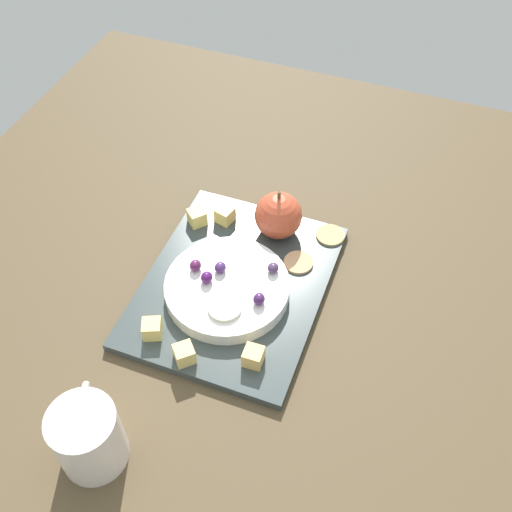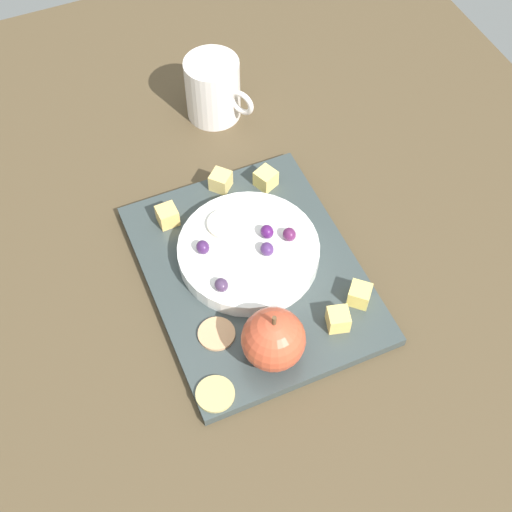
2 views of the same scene
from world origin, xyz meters
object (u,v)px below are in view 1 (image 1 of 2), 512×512
cheese_cube_2 (184,354)px  cheese_cube_4 (197,217)px  cheese_cube_1 (253,356)px  grape_3 (259,299)px  cracker_0 (298,262)px  serving_dish (227,288)px  grape_0 (223,268)px  cheese_cube_3 (152,329)px  cup (88,437)px  apple_slice_0 (225,308)px  grape_1 (195,265)px  cracker_1 (330,235)px  apple_whole (278,215)px  grape_4 (206,278)px  platter (235,286)px  cheese_cube_0 (225,215)px  grape_2 (273,268)px

cheese_cube_2 → cheese_cube_4: 24.92cm
cheese_cube_1 → cheese_cube_2: bearing=-71.8°
grape_3 → cracker_0: bearing=166.8°
serving_dish → grape_0: size_ratio=9.85×
cheese_cube_1 → cheese_cube_3: 14.32cm
cheese_cube_1 → cup: cup is taller
apple_slice_0 → cheese_cube_3: bearing=-54.5°
cheese_cube_1 → grape_1: (-10.15, -12.68, 1.73)cm
grape_0 → grape_1: same height
cracker_1 → cup: (42.92, -16.77, 3.13)cm
grape_1 → apple_slice_0: (5.04, 6.59, -0.52)cm
apple_whole → grape_4: size_ratio=4.05×
grape_1 → grape_4: (1.63, 2.40, 0.03)cm
cheese_cube_1 → grape_1: grape_1 is taller
cheese_cube_3 → cup: (17.04, 0.81, 2.08)cm
cracker_1 → grape_0: bearing=-40.6°
cheese_cube_3 → cracker_1: bearing=145.8°
cheese_cube_1 → grape_0: size_ratio=1.39×
grape_1 → cracker_1: bearing=133.2°
platter → apple_slice_0: size_ratio=7.01×
apple_slice_0 → grape_3: bearing=123.1°
cheese_cube_0 → cheese_cube_1: same height
cracker_0 → grape_1: (7.97, -13.03, 2.79)cm
grape_2 → serving_dish: bearing=-50.8°
grape_1 → cheese_cube_3: bearing=-8.4°
cracker_0 → cheese_cube_0: bearing=-108.0°
cracker_0 → grape_2: (4.45, -2.50, 2.71)cm
apple_slice_0 → platter: bearing=-170.2°
apple_whole → grape_1: bearing=-31.7°
serving_dish → cheese_cube_3: cheese_cube_3 is taller
cheese_cube_0 → cheese_cube_3: bearing=-2.4°
cheese_cube_4 → grape_4: size_ratio=1.39×
cheese_cube_3 → grape_0: (-11.83, 5.56, 1.69)cm
cheese_cube_1 → cracker_0: 18.15cm
grape_3 → apple_slice_0: size_ratio=0.39×
grape_3 → cup: size_ratio=0.18×
grape_3 → cheese_cube_2: bearing=-31.6°
cheese_cube_4 → cracker_1: cheese_cube_4 is taller
cracker_1 → apple_slice_0: size_ratio=0.96×
apple_whole → cheese_cube_4: apple_whole is taller
grape_1 → cheese_cube_1: bearing=51.3°
cracker_0 → grape_3: 11.04cm
grape_2 → cracker_0: bearing=150.7°
cheese_cube_1 → grape_2: grape_2 is taller
cheese_cube_0 → cracker_0: bearing=72.0°
cracker_1 → cheese_cube_0: bearing=-81.2°
cheese_cube_0 → platter: bearing=28.8°
platter → cup: bearing=-12.2°
grape_0 → grape_2: size_ratio=1.00×
cheese_cube_3 → cheese_cube_4: bearing=-172.2°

